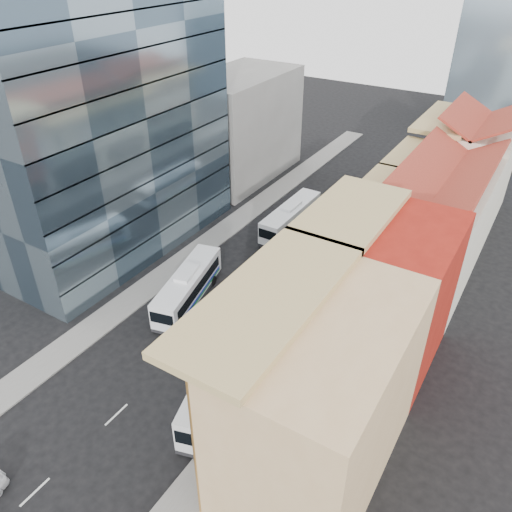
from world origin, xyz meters
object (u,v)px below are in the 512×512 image
Objects in this scene: office_tower at (100,109)px; bus_left_far at (291,217)px; bus_left_near at (188,286)px; bus_right at (220,380)px; shophouse_tan at (322,401)px.

office_tower is 23.45m from bus_left_far.
bus_left_far reaches higher than bus_left_near.
bus_left_near is at bearing -19.45° from office_tower.
bus_right is at bearing -29.47° from office_tower.
office_tower is at bearing -140.76° from bus_left_far.
office_tower is at bearing 155.70° from shophouse_tan.
office_tower is at bearing 134.34° from bus_right.
bus_left_near is 0.99× the size of bus_left_far.
bus_left_near is at bearing -95.79° from bus_left_far.
shophouse_tan is at bearing -58.38° from bus_left_far.
office_tower is (-31.00, 14.00, 9.00)m from shophouse_tan.
bus_right is (9.26, -8.04, 0.09)m from bus_left_near.
bus_right reaches higher than bus_left_far.
office_tower is 19.34m from bus_left_near.
shophouse_tan is 35.19m from office_tower.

